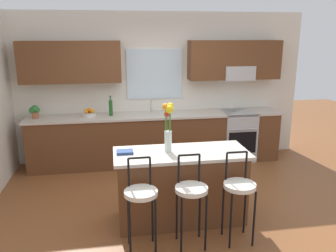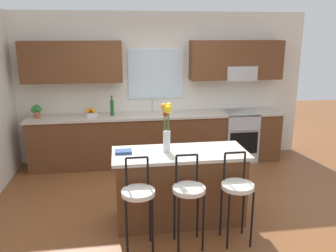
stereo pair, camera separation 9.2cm
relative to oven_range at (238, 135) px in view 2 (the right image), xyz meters
name	(u,v)px [view 2 (the right image)]	position (x,y,z in m)	size (l,w,h in m)	color
ground_plane	(173,205)	(-1.52, -1.68, -0.46)	(14.00, 14.00, 0.00)	brown
back_wall_assembly	(158,79)	(-1.49, 0.31, 1.05)	(5.60, 0.50, 2.70)	silver
counter_run	(158,138)	(-1.52, 0.02, 0.01)	(4.56, 0.64, 0.92)	brown
sink_faucet	(152,105)	(-1.61, 0.17, 0.60)	(0.02, 0.13, 0.23)	#B7BABC
oven_range	(238,135)	(0.00, 0.00, 0.00)	(0.60, 0.64, 0.92)	#B7BABC
kitchen_island	(180,186)	(-1.50, -2.06, 0.00)	(1.65, 0.68, 0.92)	brown
bar_stool_near	(138,197)	(-2.05, -2.61, 0.18)	(0.36, 0.36, 1.04)	black
bar_stool_middle	(189,193)	(-1.50, -2.61, 0.18)	(0.36, 0.36, 1.04)	black
bar_stool_far	(237,190)	(-0.95, -2.61, 0.18)	(0.36, 0.36, 1.04)	black
flower_vase	(167,125)	(-1.66, -2.03, 0.80)	(0.14, 0.15, 0.61)	silver
cookbook	(123,152)	(-2.18, -2.00, 0.48)	(0.20, 0.15, 0.03)	navy
fruit_bowl_oranges	(91,113)	(-2.70, 0.03, 0.51)	(0.24, 0.24, 0.16)	silver
bottle_olive_oil	(112,107)	(-2.33, 0.02, 0.60)	(0.06, 0.06, 0.35)	#1E5923
potted_plant_small	(36,110)	(-3.61, 0.03, 0.59)	(0.18, 0.13, 0.23)	#9E5B3D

